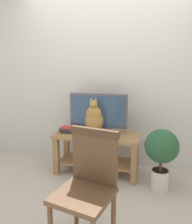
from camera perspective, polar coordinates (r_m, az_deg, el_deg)
ground_plane at (r=2.65m, az=-1.27°, el=-21.10°), size 12.00×12.00×0.00m
back_wall at (r=3.23m, az=3.51°, el=11.06°), size 7.00×0.12×2.80m
tv_stand at (r=3.00m, az=0.23°, el=-8.78°), size 1.13×0.47×0.56m
tv at (r=2.94m, az=0.59°, el=-0.06°), size 0.78×0.20×0.53m
media_box at (r=2.87m, az=-0.43°, el=-5.41°), size 0.40×0.30×0.06m
cat at (r=2.81m, az=-0.47°, el=-1.60°), size 0.24×0.29×0.44m
wooden_chair at (r=1.82m, az=-2.03°, el=-17.35°), size 0.50×0.51×0.95m
book_stack at (r=3.01m, az=-7.14°, el=-4.48°), size 0.25×0.18×0.08m
potted_plant at (r=2.68m, az=16.62°, el=-9.81°), size 0.39×0.39×0.73m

